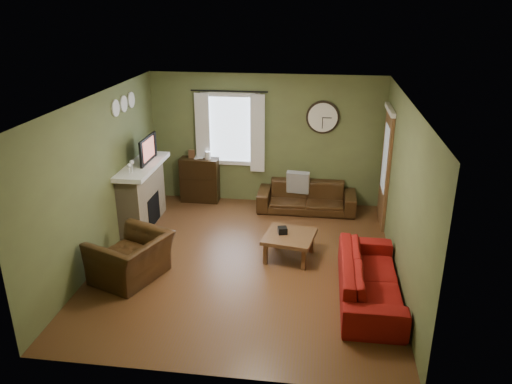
# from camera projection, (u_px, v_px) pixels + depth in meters

# --- Properties ---
(floor) EXTENTS (4.60, 5.20, 0.00)m
(floor) POSITION_uv_depth(u_px,v_px,m) (246.00, 262.00, 7.97)
(floor) COLOR #55331C
(floor) RESTS_ON ground
(ceiling) EXTENTS (4.60, 5.20, 0.00)m
(ceiling) POSITION_uv_depth(u_px,v_px,m) (245.00, 100.00, 7.02)
(ceiling) COLOR white
(ceiling) RESTS_ON ground
(wall_left) EXTENTS (0.00, 5.20, 2.60)m
(wall_left) POSITION_uv_depth(u_px,v_px,m) (101.00, 179.00, 7.79)
(wall_left) COLOR #576237
(wall_left) RESTS_ON ground
(wall_right) EXTENTS (0.00, 5.20, 2.60)m
(wall_right) POSITION_uv_depth(u_px,v_px,m) (403.00, 193.00, 7.21)
(wall_right) COLOR #576237
(wall_right) RESTS_ON ground
(wall_back) EXTENTS (4.60, 0.00, 2.60)m
(wall_back) POSITION_uv_depth(u_px,v_px,m) (266.00, 140.00, 9.90)
(wall_back) COLOR #576237
(wall_back) RESTS_ON ground
(wall_front) EXTENTS (4.60, 0.00, 2.60)m
(wall_front) POSITION_uv_depth(u_px,v_px,m) (207.00, 275.00, 5.10)
(wall_front) COLOR #576237
(wall_front) RESTS_ON ground
(fireplace) EXTENTS (0.40, 1.40, 1.10)m
(fireplace) POSITION_uv_depth(u_px,v_px,m) (142.00, 197.00, 9.10)
(fireplace) COLOR #9D8B6B
(fireplace) RESTS_ON floor
(firebox) EXTENTS (0.04, 0.60, 0.55)m
(firebox) POSITION_uv_depth(u_px,v_px,m) (153.00, 210.00, 9.16)
(firebox) COLOR black
(firebox) RESTS_ON fireplace
(mantel) EXTENTS (0.58, 1.60, 0.08)m
(mantel) POSITION_uv_depth(u_px,v_px,m) (141.00, 166.00, 8.88)
(mantel) COLOR white
(mantel) RESTS_ON fireplace
(tv) EXTENTS (0.08, 0.60, 0.35)m
(tv) POSITION_uv_depth(u_px,v_px,m) (144.00, 152.00, 8.93)
(tv) COLOR black
(tv) RESTS_ON mantel
(tv_screen) EXTENTS (0.02, 0.62, 0.36)m
(tv_screen) POSITION_uv_depth(u_px,v_px,m) (148.00, 149.00, 8.90)
(tv_screen) COLOR #994C3F
(tv_screen) RESTS_ON mantel
(medallion_left) EXTENTS (0.28, 0.28, 0.03)m
(medallion_left) POSITION_uv_depth(u_px,v_px,m) (116.00, 108.00, 8.17)
(medallion_left) COLOR white
(medallion_left) RESTS_ON wall_left
(medallion_mid) EXTENTS (0.28, 0.28, 0.03)m
(medallion_mid) POSITION_uv_depth(u_px,v_px,m) (124.00, 104.00, 8.50)
(medallion_mid) COLOR white
(medallion_mid) RESTS_ON wall_left
(medallion_right) EXTENTS (0.28, 0.28, 0.03)m
(medallion_right) POSITION_uv_depth(u_px,v_px,m) (131.00, 100.00, 8.82)
(medallion_right) COLOR white
(medallion_right) RESTS_ON wall_left
(window_pane) EXTENTS (1.00, 0.02, 1.30)m
(window_pane) POSITION_uv_depth(u_px,v_px,m) (231.00, 129.00, 9.89)
(window_pane) COLOR silver
(window_pane) RESTS_ON wall_back
(curtain_rod) EXTENTS (0.03, 0.03, 1.50)m
(curtain_rod) POSITION_uv_depth(u_px,v_px,m) (229.00, 91.00, 9.52)
(curtain_rod) COLOR black
(curtain_rod) RESTS_ON wall_back
(curtain_left) EXTENTS (0.28, 0.04, 1.55)m
(curtain_left) POSITION_uv_depth(u_px,v_px,m) (203.00, 132.00, 9.89)
(curtain_left) COLOR silver
(curtain_left) RESTS_ON wall_back
(curtain_right) EXTENTS (0.28, 0.04, 1.55)m
(curtain_right) POSITION_uv_depth(u_px,v_px,m) (258.00, 134.00, 9.75)
(curtain_right) COLOR silver
(curtain_right) RESTS_ON wall_back
(wall_clock) EXTENTS (0.64, 0.06, 0.64)m
(wall_clock) POSITION_uv_depth(u_px,v_px,m) (323.00, 117.00, 9.53)
(wall_clock) COLOR white
(wall_clock) RESTS_ON wall_back
(door) EXTENTS (0.05, 0.90, 2.10)m
(door) POSITION_uv_depth(u_px,v_px,m) (385.00, 169.00, 9.02)
(door) COLOR brown
(door) RESTS_ON floor
(bookshelf) EXTENTS (0.77, 0.33, 0.92)m
(bookshelf) POSITION_uv_depth(u_px,v_px,m) (200.00, 180.00, 10.20)
(bookshelf) COLOR black
(bookshelf) RESTS_ON floor
(book) EXTENTS (0.20, 0.26, 0.02)m
(book) POSITION_uv_depth(u_px,v_px,m) (195.00, 156.00, 10.07)
(book) COLOR brown
(book) RESTS_ON bookshelf
(sofa_brown) EXTENTS (1.91, 0.75, 0.56)m
(sofa_brown) POSITION_uv_depth(u_px,v_px,m) (307.00, 197.00, 9.80)
(sofa_brown) COLOR #311D0D
(sofa_brown) RESTS_ON floor
(pillow_left) EXTENTS (0.37, 0.16, 0.36)m
(pillow_left) POSITION_uv_depth(u_px,v_px,m) (300.00, 181.00, 9.86)
(pillow_left) COLOR gray
(pillow_left) RESTS_ON sofa_brown
(pillow_right) EXTENTS (0.45, 0.18, 0.44)m
(pillow_right) POSITION_uv_depth(u_px,v_px,m) (298.00, 182.00, 9.80)
(pillow_right) COLOR gray
(pillow_right) RESTS_ON sofa_brown
(sofa_red) EXTENTS (0.81, 2.08, 0.61)m
(sofa_red) POSITION_uv_depth(u_px,v_px,m) (370.00, 278.00, 6.93)
(sofa_red) COLOR maroon
(sofa_red) RESTS_ON floor
(armchair) EXTENTS (1.24, 1.32, 0.69)m
(armchair) POSITION_uv_depth(u_px,v_px,m) (131.00, 258.00, 7.40)
(armchair) COLOR #311D0D
(armchair) RESTS_ON floor
(coffee_table) EXTENTS (0.89, 0.89, 0.41)m
(coffee_table) POSITION_uv_depth(u_px,v_px,m) (289.00, 246.00, 8.03)
(coffee_table) COLOR brown
(coffee_table) RESTS_ON floor
(tissue_box) EXTENTS (0.17, 0.17, 0.11)m
(tissue_box) POSITION_uv_depth(u_px,v_px,m) (282.00, 234.00, 8.01)
(tissue_box) COLOR black
(tissue_box) RESTS_ON coffee_table
(wine_glass_a) EXTENTS (0.07, 0.07, 0.19)m
(wine_glass_a) POSITION_uv_depth(u_px,v_px,m) (129.00, 169.00, 8.28)
(wine_glass_a) COLOR white
(wine_glass_a) RESTS_ON mantel
(wine_glass_b) EXTENTS (0.08, 0.08, 0.22)m
(wine_glass_b) POSITION_uv_depth(u_px,v_px,m) (132.00, 166.00, 8.39)
(wine_glass_b) COLOR white
(wine_glass_b) RESTS_ON mantel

